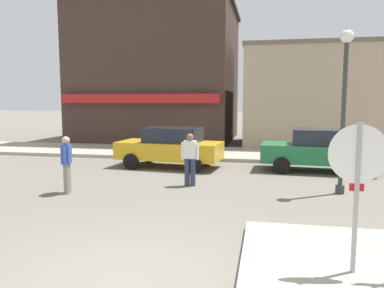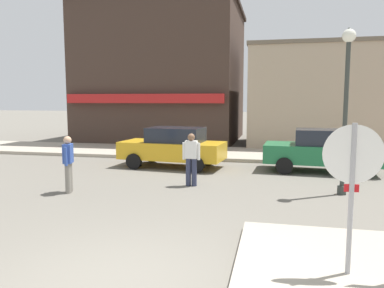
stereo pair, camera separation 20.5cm
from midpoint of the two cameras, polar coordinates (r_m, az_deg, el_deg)
The scene contains 10 objects.
ground_plane at distance 5.80m, azimuth -11.77°, elevation -20.20°, with size 160.00×160.00×0.00m, color #6B665B.
kerb_far at distance 17.93m, azimuth 4.46°, elevation -1.45°, with size 80.00×4.00×0.15m, color #A89E8C.
stop_sign at distance 5.70m, azimuth 22.94°, elevation -4.88°, with size 0.82×0.08×2.30m.
lamp_post at distance 11.04m, azimuth 21.74°, elevation 8.04°, with size 0.36×0.36×4.54m.
parked_car_nearest at distance 14.57m, azimuth -3.71°, elevation -0.41°, with size 4.15×2.17×1.56m.
parked_car_second at distance 14.43m, azimuth 18.33°, elevation -0.81°, with size 4.10×2.08×1.56m.
pedestrian_crossing_near at distance 11.36m, azimuth -0.83°, elevation -2.12°, with size 0.55×0.22×1.61m.
pedestrian_crossing_far at distance 11.07m, azimuth -19.06°, elevation -2.73°, with size 0.31×0.55×1.61m.
building_corner_shop at distance 25.09m, azimuth -4.96°, elevation 10.51°, with size 9.67×9.36×8.57m.
building_storefront_left_near at distance 22.50m, azimuth 17.17°, elevation 6.85°, with size 7.29×6.32×5.56m.
Camera 1 is at (1.97, -4.77, 2.61)m, focal length 35.00 mm.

